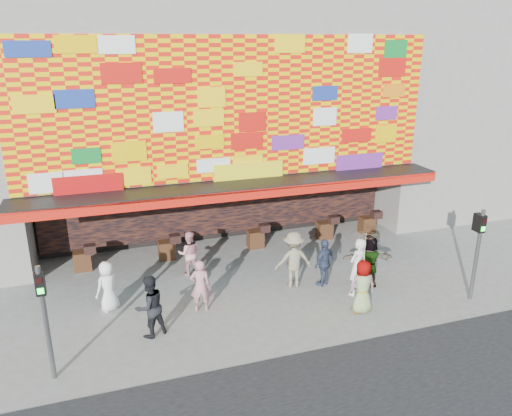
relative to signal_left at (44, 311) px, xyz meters
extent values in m
plane|color=slate|center=(6.20, 1.50, -1.86)|extent=(90.00, 90.00, 0.00)
cube|color=gray|center=(6.20, 9.50, 4.64)|extent=(15.00, 8.00, 7.00)
cube|color=black|center=(6.20, 10.50, -0.36)|extent=(15.00, 6.00, 3.00)
cube|color=gray|center=(-1.10, 6.50, -0.36)|extent=(0.40, 2.00, 3.00)
cube|color=gray|center=(13.50, 6.50, -0.36)|extent=(0.40, 2.00, 3.00)
cube|color=black|center=(6.20, 4.90, 1.14)|extent=(15.20, 1.60, 0.12)
cube|color=red|center=(6.20, 4.12, 0.99)|extent=(15.20, 0.04, 0.35)
cube|color=#F5C700|center=(6.20, 5.46, 3.69)|extent=(14.80, 0.08, 4.90)
cube|color=black|center=(6.20, 7.35, -0.31)|extent=(14.00, 0.25, 2.50)
cube|color=gray|center=(19.20, 9.50, 4.14)|extent=(11.00, 8.00, 12.00)
cylinder|color=#59595B|center=(0.00, 0.00, -0.36)|extent=(0.12, 0.12, 3.00)
cube|color=black|center=(0.00, 0.00, 0.69)|extent=(0.22, 0.18, 0.55)
cube|color=black|center=(0.00, -0.09, 0.82)|extent=(0.14, 0.02, 0.14)
cube|color=#19E533|center=(0.00, -0.09, 0.56)|extent=(0.14, 0.02, 0.14)
cylinder|color=#59595B|center=(12.40, 0.00, -0.36)|extent=(0.12, 0.12, 3.00)
cube|color=black|center=(12.40, 0.00, 0.69)|extent=(0.22, 0.18, 0.55)
cube|color=black|center=(12.40, -0.09, 0.82)|extent=(0.14, 0.02, 0.14)
cube|color=#19E533|center=(12.40, -0.09, 0.56)|extent=(0.14, 0.02, 0.14)
imported|color=white|center=(1.47, 2.92, -1.07)|extent=(0.93, 0.84, 1.59)
imported|color=#B8777F|center=(4.10, 2.00, -1.03)|extent=(0.66, 0.48, 1.67)
imported|color=black|center=(2.50, 1.12, -0.96)|extent=(1.08, 0.98, 1.80)
imported|color=#7E745C|center=(7.36, 2.60, -0.90)|extent=(1.30, 0.83, 1.92)
imported|color=#2F3853|center=(8.37, 2.35, -1.04)|extent=(1.04, 0.80, 1.65)
imported|color=gray|center=(9.73, 1.83, -0.96)|extent=(1.75, 0.94, 1.80)
imported|color=gray|center=(8.70, 0.41, -1.03)|extent=(0.85, 0.58, 1.67)
imported|color=silver|center=(9.08, 1.42, -0.89)|extent=(0.83, 0.70, 1.94)
imported|color=pink|center=(4.26, 4.54, -1.06)|extent=(0.85, 0.70, 1.60)
imported|color=#D9BD89|center=(8.70, 0.41, 0.28)|extent=(1.03, 1.05, 0.88)
cylinder|color=#4C3326|center=(8.70, 0.41, -0.61)|extent=(0.02, 0.02, 1.00)
camera|label=1|loc=(1.47, -11.25, 6.01)|focal=35.00mm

